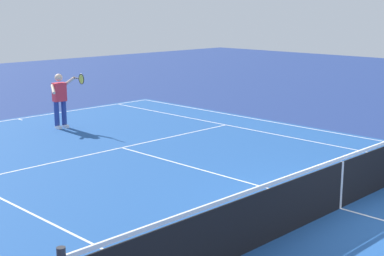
{
  "coord_description": "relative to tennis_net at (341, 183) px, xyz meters",
  "views": [
    {
      "loc": [
        -4.92,
        8.76,
        3.58
      ],
      "look_at": [
        3.88,
        -0.08,
        0.9
      ],
      "focal_mm": 52.46,
      "sensor_mm": 36.0,
      "label": 1
    }
  ],
  "objects": [
    {
      "name": "tennis_player_near",
      "position": [
        9.66,
        -0.26,
        0.44
      ],
      "size": [
        1.11,
        0.77,
        1.7
      ],
      "color": "navy",
      "rests_on": "ground_plane"
    },
    {
      "name": "court_slab",
      "position": [
        0.0,
        0.0,
        -0.49
      ],
      "size": [
        24.2,
        11.4,
        0.0
      ],
      "primitive_type": "cube",
      "color": "#1E4C93",
      "rests_on": "ground_plane"
    },
    {
      "name": "court_line_markings",
      "position": [
        0.0,
        0.0,
        -0.49
      ],
      "size": [
        23.85,
        11.05,
        0.01
      ],
      "color": "white",
      "rests_on": "ground_plane"
    },
    {
      "name": "ground_plane",
      "position": [
        0.0,
        0.0,
        -0.49
      ],
      "size": [
        60.0,
        60.0,
        0.0
      ],
      "primitive_type": "plane",
      "color": "navy"
    },
    {
      "name": "tennis_net",
      "position": [
        0.0,
        0.0,
        0.0
      ],
      "size": [
        0.1,
        11.7,
        1.08
      ],
      "color": "#2D2D33",
      "rests_on": "ground_plane"
    }
  ]
}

